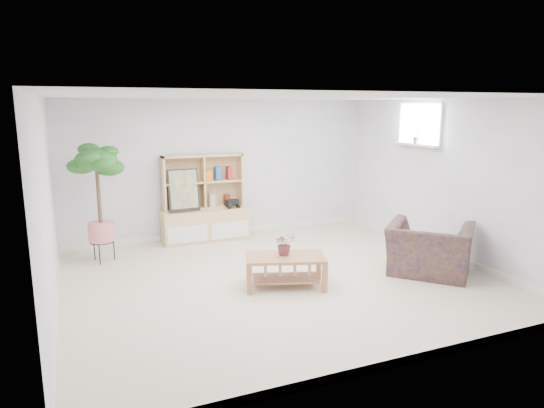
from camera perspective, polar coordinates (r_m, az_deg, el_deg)
name	(u,v)px	position (r m, az deg, el deg)	size (l,w,h in m)	color
floor	(278,279)	(6.62, 0.74, -8.77)	(5.50, 5.00, 0.01)	beige
ceiling	(279,97)	(6.21, 0.79, 12.48)	(5.50, 5.00, 0.01)	silver
walls	(278,191)	(6.31, 0.76, 1.52)	(5.51, 5.01, 2.40)	white
baseboard	(278,275)	(6.60, 0.74, -8.36)	(5.50, 5.00, 0.10)	white
window	(420,124)	(8.18, 17.05, 8.94)	(0.10, 0.98, 0.68)	silver
window_sill	(416,145)	(8.16, 16.59, 6.70)	(0.14, 1.00, 0.04)	white
storage_unit	(205,198)	(8.35, -7.91, 0.65)	(1.48, 0.50, 1.48)	#E4B778
poster	(184,190)	(8.19, -10.36, 1.59)	(0.52, 0.12, 0.71)	yellow
toy_truck	(232,203)	(8.43, -4.70, 0.11)	(0.31, 0.21, 0.16)	black
coffee_table	(285,271)	(6.29, 1.60, -7.90)	(1.00, 0.55, 0.41)	#9F623E
table_plant	(285,244)	(6.23, 1.50, -4.68)	(0.27, 0.23, 0.29)	#214E2B
floor_tree	(99,204)	(7.53, -19.65, 0.02)	(0.65, 0.65, 1.77)	#2E6D2B
armchair	(430,246)	(7.01, 18.07, -4.71)	(1.09, 0.95, 0.81)	#10193E
sill_plant	(417,136)	(8.15, 16.66, 7.66)	(0.13, 0.10, 0.23)	#2E6D2B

